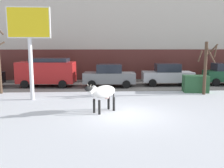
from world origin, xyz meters
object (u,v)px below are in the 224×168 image
cow_holstein (103,92)px  car_silver_sedan (167,75)px  billboard (29,28)px  car_red_van (47,71)px  dumpster (195,84)px  bare_tree_right_lot (206,65)px  car_grey_sedan (109,76)px  pedestrian_near_billboard (166,71)px  pedestrian_by_cars (31,72)px

cow_holstein → car_silver_sedan: size_ratio=0.40×
billboard → car_red_van: billboard is taller
car_red_van → dumpster: size_ratio=2.77×
bare_tree_right_lot → billboard: bearing=-174.7°
billboard → car_red_van: (-0.17, 5.16, -3.07)m
cow_holstein → bare_tree_right_lot: bearing=30.5°
car_silver_sedan → car_grey_sedan: bearing=-174.5°
car_silver_sedan → bare_tree_right_lot: bearing=-70.6°
billboard → car_grey_sedan: 7.65m
car_grey_sedan → car_red_van: bearing=175.1°
car_grey_sedan → dumpster: size_ratio=2.53×
pedestrian_near_billboard → bare_tree_right_lot: bearing=-84.0°
car_grey_sedan → bare_tree_right_lot: 7.46m
pedestrian_by_cars → pedestrian_near_billboard: bearing=0.0°
car_red_van → car_grey_sedan: car_red_van is taller
cow_holstein → pedestrian_by_cars: size_ratio=0.98×
car_red_van → dumpster: 11.69m
car_grey_sedan → bare_tree_right_lot: bare_tree_right_lot is taller
car_silver_sedan → pedestrian_by_cars: (-12.22, 3.05, -0.03)m
car_grey_sedan → pedestrian_by_cars: car_grey_sedan is taller
cow_holstein → dumpster: (6.75, 5.11, -0.40)m
cow_holstein → car_grey_sedan: 7.85m
pedestrian_near_billboard → bare_tree_right_lot: size_ratio=0.48×
car_silver_sedan → pedestrian_by_cars: car_silver_sedan is taller
car_silver_sedan → dumpster: 3.41m
cow_holstein → car_grey_sedan: size_ratio=0.40×
car_red_van → pedestrian_by_cars: bearing=124.9°
cow_holstein → bare_tree_right_lot: size_ratio=0.48×
bare_tree_right_lot → cow_holstein: bearing=-149.5°
billboard → dumpster: size_ratio=3.27×
cow_holstein → car_silver_sedan: 10.00m
billboard → pedestrian_by_cars: size_ratio=3.21×
car_grey_sedan → cow_holstein: bearing=-94.7°
pedestrian_near_billboard → dumpster: bearing=-85.8°
car_grey_sedan → pedestrian_near_billboard: bearing=32.0°
bare_tree_right_lot → dumpster: size_ratio=2.10×
car_silver_sedan → pedestrian_by_cars: 12.60m
dumpster → pedestrian_by_cars: bearing=155.0°
pedestrian_near_billboard → dumpster: size_ratio=1.02×
pedestrian_by_cars → dumpster: pedestrian_by_cars is taller
car_grey_sedan → pedestrian_by_cars: bearing=154.2°
dumpster → bare_tree_right_lot: bearing=-73.0°
billboard → car_grey_sedan: bearing=43.6°
car_grey_sedan → car_silver_sedan: (4.94, 0.48, 0.00)m
pedestrian_by_cars → billboard: bearing=-74.3°
car_grey_sedan → car_silver_sedan: same height
billboard → car_grey_sedan: size_ratio=1.29×
car_grey_sedan → pedestrian_by_cars: size_ratio=2.49×
billboard → pedestrian_by_cars: (-2.32, 8.25, -3.43)m
pedestrian_by_cars → dumpster: (13.39, -6.24, -0.28)m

